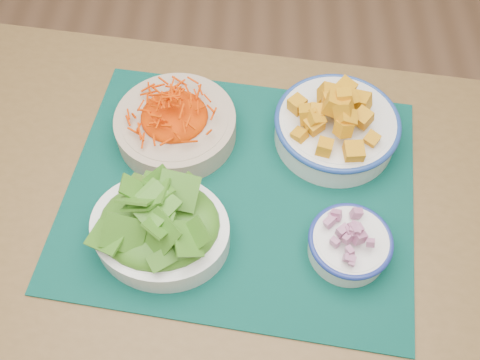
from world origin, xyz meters
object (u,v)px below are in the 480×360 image
Objects in this scene: placemat at (240,190)px; onion_bowl at (350,242)px; table at (198,243)px; squash_bowl at (338,120)px; carrot_bowl at (175,121)px; lettuce_bowl at (159,224)px.

onion_bowl reaches higher than placemat.
table is 0.14m from placemat.
squash_bowl is (0.17, 0.12, 0.06)m from placemat.
placemat is at bearing 43.96° from table.
table is 2.18× the size of placemat.
carrot_bowl is at bearing 112.40° from table.
squash_bowl is at bearing 48.97° from lettuce_bowl.
squash_bowl is 1.75× the size of onion_bowl.
squash_bowl is 1.07× the size of lettuce_bowl.
placemat is 0.17m from carrot_bowl.
table is at bearing -144.99° from squash_bowl.
lettuce_bowl reaches higher than onion_bowl.
placemat is 0.17m from lettuce_bowl.
placemat reaches higher than table.
squash_bowl reaches higher than lettuce_bowl.
squash_bowl is at bearing 42.60° from table.
carrot_bowl is 0.82× the size of squash_bowl.
carrot_bowl is (-0.05, 0.17, 0.14)m from table.
lettuce_bowl is at bearing -133.98° from placemat.
onion_bowl is (0.01, -0.23, -0.02)m from squash_bowl.
placemat is (0.08, 0.06, 0.10)m from table.
lettuce_bowl reaches higher than placemat.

